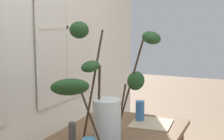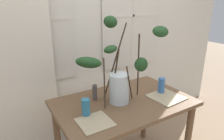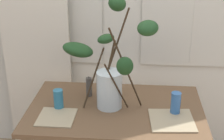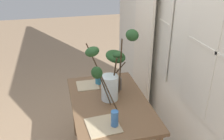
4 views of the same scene
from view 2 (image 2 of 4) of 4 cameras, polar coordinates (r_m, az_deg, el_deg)
name	(u,v)px [view 2 (image 2 of 4)]	position (r m, az deg, el deg)	size (l,w,h in m)	color
back_wall_with_windows	(85,11)	(2.19, -7.62, 16.35)	(4.25, 0.14, 3.00)	silver
curtain_sheer_side	(19,46)	(1.89, -25.06, 6.35)	(0.56, 0.03, 2.47)	silver
dining_table	(124,113)	(1.81, 3.34, -12.24)	(1.17, 0.74, 0.78)	brown
vase_with_branches	(115,72)	(1.63, 0.93, -0.48)	(0.68, 0.56, 0.73)	silver
drinking_glass_blue_left	(86,107)	(1.52, -7.51, -10.59)	(0.06, 0.06, 0.13)	teal
drinking_glass_blue_right	(161,86)	(1.91, 13.96, -4.37)	(0.06, 0.06, 0.15)	#386BAD
plate_square_left	(95,122)	(1.47, -4.93, -14.69)	(0.23, 0.23, 0.01)	tan
plate_square_right	(166,97)	(1.87, 15.23, -7.47)	(0.27, 0.27, 0.01)	tan
pillar_candle	(95,92)	(1.75, -4.96, -6.38)	(0.04, 0.04, 0.15)	#514C47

